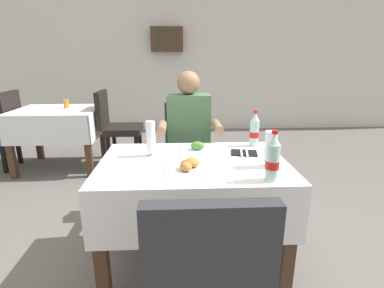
{
  "coord_description": "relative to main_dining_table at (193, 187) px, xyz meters",
  "views": [
    {
      "loc": [
        -0.09,
        -1.69,
        1.37
      ],
      "look_at": [
        -0.0,
        0.09,
        0.83
      ],
      "focal_mm": 27.11,
      "sensor_mm": 36.0,
      "label": 1
    }
  ],
  "objects": [
    {
      "name": "background_dining_table",
      "position": [
        -1.57,
        1.9,
        -0.01
      ],
      "size": [
        1.0,
        0.8,
        0.75
      ],
      "color": "white",
      "rests_on": "ground"
    },
    {
      "name": "back_wall",
      "position": [
        0.0,
        3.9,
        0.97
      ],
      "size": [
        11.0,
        0.12,
        3.09
      ],
      "primitive_type": "cube",
      "color": "silver",
      "rests_on": "ground"
    },
    {
      "name": "main_dining_table",
      "position": [
        0.0,
        0.0,
        0.0
      ],
      "size": [
        1.15,
        0.78,
        0.75
      ],
      "color": "white",
      "rests_on": "ground"
    },
    {
      "name": "background_chair_right",
      "position": [
        -0.86,
        1.9,
        -0.02
      ],
      "size": [
        0.5,
        0.44,
        0.97
      ],
      "color": "black",
      "rests_on": "ground"
    },
    {
      "name": "plate_far_diner",
      "position": [
        0.04,
        0.2,
        0.2
      ],
      "size": [
        0.22,
        0.22,
        0.07
      ],
      "color": "white",
      "rests_on": "main_dining_table"
    },
    {
      "name": "beer_glass_left",
      "position": [
        0.44,
        -0.11,
        0.29
      ],
      "size": [
        0.07,
        0.07,
        0.21
      ],
      "color": "white",
      "rests_on": "main_dining_table"
    },
    {
      "name": "seated_diner_far",
      "position": [
        0.0,
        0.67,
        0.14
      ],
      "size": [
        0.5,
        0.46,
        1.26
      ],
      "color": "#282D42",
      "rests_on": "ground"
    },
    {
      "name": "background_table_tumbler",
      "position": [
        -1.47,
        1.99,
        0.23
      ],
      "size": [
        0.06,
        0.06,
        0.11
      ],
      "primitive_type": "cylinder",
      "color": "#C68928",
      "rests_on": "background_dining_table"
    },
    {
      "name": "plate_near_camera",
      "position": [
        -0.03,
        -0.14,
        0.2
      ],
      "size": [
        0.25,
        0.25,
        0.07
      ],
      "color": "white",
      "rests_on": "main_dining_table"
    },
    {
      "name": "ground_plane",
      "position": [
        0.0,
        0.01,
        -0.57
      ],
      "size": [
        11.0,
        11.0,
        0.0
      ],
      "primitive_type": "plane",
      "color": "#66605B"
    },
    {
      "name": "chair_far_diner_seat",
      "position": [
        0.0,
        0.78,
        -0.02
      ],
      "size": [
        0.44,
        0.5,
        0.97
      ],
      "color": "#2D2D33",
      "rests_on": "ground"
    },
    {
      "name": "background_chair_left",
      "position": [
        -2.27,
        1.9,
        -0.02
      ],
      "size": [
        0.5,
        0.44,
        0.97
      ],
      "color": "black",
      "rests_on": "ground"
    },
    {
      "name": "cola_bottle_primary",
      "position": [
        0.39,
        -0.31,
        0.3
      ],
      "size": [
        0.07,
        0.07,
        0.27
      ],
      "color": "silver",
      "rests_on": "main_dining_table"
    },
    {
      "name": "wall_bottle_rack",
      "position": [
        -0.26,
        3.74,
        1.08
      ],
      "size": [
        0.56,
        0.21,
        0.42
      ],
      "color": "#472D1E"
    },
    {
      "name": "beer_glass_middle",
      "position": [
        -0.26,
        0.11,
        0.29
      ],
      "size": [
        0.07,
        0.07,
        0.23
      ],
      "color": "white",
      "rests_on": "main_dining_table"
    },
    {
      "name": "napkin_cutlery_set",
      "position": [
        0.35,
        0.13,
        0.18
      ],
      "size": [
        0.19,
        0.2,
        0.01
      ],
      "color": "black",
      "rests_on": "main_dining_table"
    },
    {
      "name": "chair_near_camera_side",
      "position": [
        -0.0,
        -0.78,
        -0.02
      ],
      "size": [
        0.44,
        0.5,
        0.97
      ],
      "color": "#2D2D33",
      "rests_on": "ground"
    },
    {
      "name": "cola_bottle_secondary",
      "position": [
        0.46,
        0.3,
        0.29
      ],
      "size": [
        0.07,
        0.07,
        0.26
      ],
      "color": "silver",
      "rests_on": "main_dining_table"
    }
  ]
}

